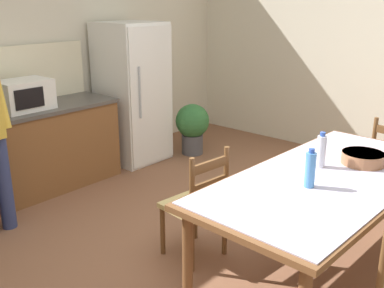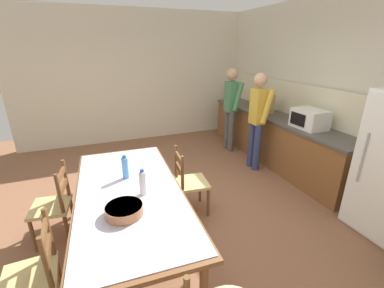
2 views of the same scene
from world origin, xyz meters
TOP-DOWN VIEW (x-y plane):
  - ground_plane at (0.00, 0.00)m, footprint 8.32×8.32m
  - wall_back at (0.00, 2.66)m, footprint 6.52×0.12m
  - wall_right at (3.26, 0.00)m, footprint 0.12×5.20m
  - refrigerator at (1.25, 2.19)m, footprint 0.70×0.73m
  - microwave at (-0.17, 2.21)m, footprint 0.50×0.39m
  - dining_table at (0.49, -0.73)m, footprint 2.29×1.12m
  - bottle_near_centre at (0.21, -0.72)m, footprint 0.07×0.07m
  - bottle_off_centre at (0.61, -0.60)m, footprint 0.07×0.07m
  - serving_bowl at (0.88, -0.82)m, footprint 0.32×0.32m
  - chair_side_far_left at (0.02, 0.10)m, footprint 0.46×0.44m
  - potted_plant at (1.88, 1.76)m, footprint 0.44×0.44m

SIDE VIEW (x-z plane):
  - ground_plane at x=0.00m, z-range 0.00..0.00m
  - potted_plant at x=1.88m, z-range 0.05..0.72m
  - chair_side_far_left at x=0.02m, z-range -0.01..0.90m
  - dining_table at x=0.49m, z-range 0.32..1.08m
  - serving_bowl at x=0.88m, z-range 0.77..0.86m
  - refrigerator at x=1.25m, z-range 0.00..1.71m
  - bottle_near_centre at x=0.21m, z-range 0.76..1.03m
  - bottle_off_centre at x=0.61m, z-range 0.76..1.03m
  - microwave at x=-0.17m, z-range 0.90..1.20m
  - wall_back at x=0.00m, z-range 0.00..2.90m
  - wall_right at x=3.26m, z-range 0.00..2.90m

